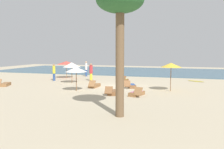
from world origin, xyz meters
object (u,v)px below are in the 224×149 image
lounger_0 (112,92)px  umbrella_3 (76,69)px  surfboard (196,81)px  lounger_4 (123,80)px  umbrella_2 (72,65)px  palm_0 (120,8)px  person_1 (54,72)px  person_0 (91,72)px  lounger_1 (94,85)px  lounger_2 (131,86)px  lounger_5 (137,93)px  umbrella_1 (171,65)px  umbrella_0 (66,63)px  lounger_3 (5,84)px  person_2 (86,68)px

lounger_0 → umbrella_3: bearing=169.7°
umbrella_3 → surfboard: 13.56m
lounger_4 → surfboard: lounger_4 is taller
umbrella_2 → umbrella_3: size_ratio=1.07×
umbrella_3 → palm_0: palm_0 is taller
lounger_0 → person_1: size_ratio=0.95×
person_0 → palm_0: (6.79, -12.76, 4.38)m
lounger_1 → umbrella_2: bearing=149.0°
lounger_2 → person_1: 9.55m
lounger_0 → person_0: bearing=123.4°
lounger_5 → umbrella_2: bearing=148.0°
lounger_2 → palm_0: size_ratio=0.28×
lounger_5 → person_1: size_ratio=0.95×
umbrella_2 → person_1: 3.19m
umbrella_1 → person_0: size_ratio=1.20×
person_1 → surfboard: size_ratio=1.00×
umbrella_2 → lounger_0: (5.82, -4.82, -1.70)m
umbrella_2 → lounger_2: (6.43, -1.13, -1.70)m
lounger_0 → palm_0: bearing=-69.3°
umbrella_1 → lounger_5: umbrella_1 is taller
umbrella_1 → umbrella_2: (-9.91, 2.00, -0.26)m
umbrella_1 → person_1: umbrella_1 is taller
umbrella_2 → surfboard: umbrella_2 is taller
lounger_1 → surfboard: 11.42m
lounger_4 → lounger_5: bearing=-67.6°
lounger_0 → palm_0: 8.06m
lounger_5 → lounger_0: bearing=-179.2°
umbrella_0 → umbrella_3: bearing=-57.2°
umbrella_3 → lounger_2: (3.90, 3.10, -1.60)m
lounger_1 → lounger_3: size_ratio=0.95×
umbrella_0 → person_2: bearing=61.2°
umbrella_3 → lounger_3: 7.86m
lounger_3 → person_0: size_ratio=0.92×
lounger_5 → person_0: size_ratio=0.91×
lounger_4 → person_1: (-7.52, -1.14, 0.78)m
umbrella_2 → lounger_4: 5.56m
umbrella_1 → lounger_2: bearing=165.9°
umbrella_0 → lounger_4: 7.73m
umbrella_3 → palm_0: 9.12m
umbrella_2 → person_2: size_ratio=1.09×
umbrella_1 → lounger_1: (-6.72, 0.08, -1.96)m
umbrella_3 → lounger_3: (-7.67, 0.58, -1.61)m
umbrella_0 → lounger_5: umbrella_0 is taller
palm_0 → surfboard: (4.10, 15.82, -5.33)m
person_1 → palm_0: (10.79, -11.82, 4.40)m
lounger_0 → lounger_3: lounger_3 is taller
person_1 → person_2: size_ratio=0.96×
umbrella_2 → person_0: (1.20, 2.17, -0.89)m
umbrella_3 → person_0: 6.58m
lounger_5 → surfboard: lounger_5 is taller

